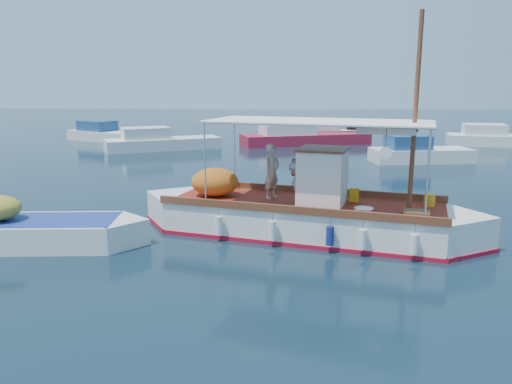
{
  "coord_description": "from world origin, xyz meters",
  "views": [
    {
      "loc": [
        -0.81,
        -14.61,
        4.51
      ],
      "look_at": [
        -1.36,
        0.0,
        1.35
      ],
      "focal_mm": 35.0,
      "sensor_mm": 36.0,
      "label": 1
    }
  ],
  "objects": [
    {
      "name": "ground",
      "position": [
        0.0,
        0.0,
        0.0
      ],
      "size": [
        160.0,
        160.0,
        0.0
      ],
      "primitive_type": "plane",
      "color": "black",
      "rests_on": "ground"
    },
    {
      "name": "bg_boat_far_n",
      "position": [
        3.92,
        26.55,
        0.49
      ],
      "size": [
        5.44,
        2.61,
        1.8
      ],
      "rotation": [
        0.0,
        0.0,
        0.12
      ],
      "color": "silver",
      "rests_on": "ground"
    },
    {
      "name": "bg_boat_n",
      "position": [
        1.26,
        23.66,
        0.49
      ],
      "size": [
        10.19,
        5.64,
        1.8
      ],
      "rotation": [
        0.0,
        0.0,
        0.31
      ],
      "color": "maroon",
      "rests_on": "ground"
    },
    {
      "name": "fishing_caique",
      "position": [
        0.04,
        0.21,
        0.58
      ],
      "size": [
        10.45,
        5.11,
        6.65
      ],
      "rotation": [
        0.0,
        0.0,
        -0.29
      ],
      "color": "white",
      "rests_on": "ground"
    },
    {
      "name": "bg_boat_nw",
      "position": [
        -8.89,
        20.05,
        0.49
      ],
      "size": [
        8.17,
        5.49,
        1.8
      ],
      "rotation": [
        0.0,
        0.0,
        0.43
      ],
      "color": "silver",
      "rests_on": "ground"
    },
    {
      "name": "bg_boat_e",
      "position": [
        15.75,
        23.38,
        0.49
      ],
      "size": [
        7.65,
        4.07,
        1.8
      ],
      "rotation": [
        0.0,
        0.0,
        -0.21
      ],
      "color": "silver",
      "rests_on": "ground"
    },
    {
      "name": "bg_boat_ne",
      "position": [
        7.68,
        15.02,
        0.49
      ],
      "size": [
        6.05,
        3.02,
        1.8
      ],
      "rotation": [
        0.0,
        0.0,
        0.15
      ],
      "color": "silver",
      "rests_on": "ground"
    },
    {
      "name": "dinghy",
      "position": [
        -7.86,
        -1.24,
        0.35
      ],
      "size": [
        6.87,
        2.25,
        1.68
      ],
      "rotation": [
        0.0,
        0.0,
        0.06
      ],
      "color": "white",
      "rests_on": "ground"
    },
    {
      "name": "bg_boat_far_w",
      "position": [
        -14.64,
        25.5,
        0.49
      ],
      "size": [
        7.27,
        5.56,
        1.8
      ],
      "rotation": [
        0.0,
        0.0,
        -0.53
      ],
      "color": "silver",
      "rests_on": "ground"
    }
  ]
}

